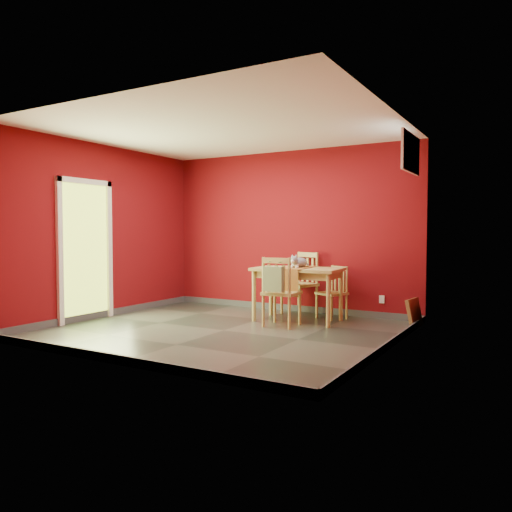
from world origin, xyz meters
The scene contains 13 objects.
ground centered at (0.00, 0.00, 0.00)m, with size 4.50×4.50×0.00m, color #2D342D.
room_shell centered at (0.00, 0.00, 0.05)m, with size 4.50×4.50×4.50m.
doorway centered at (-2.23, -0.40, 1.12)m, with size 0.06×1.01×2.13m.
window centered at (2.23, 1.00, 2.35)m, with size 0.05×0.90×0.50m.
outlet_plate centered at (1.60, 1.99, 0.30)m, with size 0.08×0.01×0.12m, color silver.
dining_table centered at (0.56, 1.16, 0.70)m, with size 1.33×0.84×0.80m.
table_runner centered at (0.56, 1.03, 0.74)m, with size 0.43×0.81×0.40m.
chair_far_left centered at (0.32, 1.80, 0.51)m, with size 0.59×0.59×1.01m.
chair_far_right centered at (0.93, 1.67, 0.41)m, with size 0.50×0.50×0.81m.
chair_near centered at (0.54, 0.64, 0.50)m, with size 0.49×0.49×0.99m.
tote_bag centered at (0.55, 0.41, 0.70)m, with size 0.29×0.18×0.41m.
cat centered at (0.57, 1.19, 0.91)m, with size 0.22×0.43×0.21m, color slate, non-canonical shape.
picture_frame centered at (2.19, 1.54, 0.20)m, with size 0.18×0.41×0.40m.
Camera 1 is at (3.75, -5.59, 1.34)m, focal length 35.00 mm.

